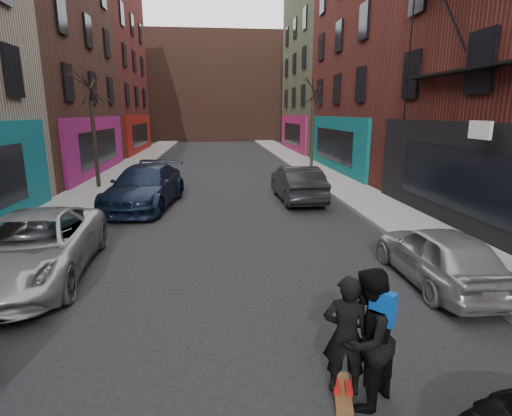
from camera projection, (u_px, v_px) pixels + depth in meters
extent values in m
cube|color=gray|center=(140.00, 160.00, 31.75)|extent=(2.50, 84.00, 0.13)
cube|color=gray|center=(295.00, 158.00, 33.00)|extent=(2.50, 84.00, 0.13)
cube|color=#47281E|center=(215.00, 89.00, 55.90)|extent=(40.00, 10.00, 14.00)
imported|color=gray|center=(32.00, 247.00, 9.22)|extent=(2.85, 5.55, 1.50)
imported|color=black|center=(145.00, 187.00, 16.22)|extent=(3.10, 6.02, 1.67)
imported|color=#92959A|center=(439.00, 255.00, 8.92)|extent=(1.62, 3.96, 1.34)
imported|color=black|center=(297.00, 183.00, 17.36)|extent=(1.71, 4.66, 1.52)
cube|color=brown|center=(342.00, 393.00, 5.44)|extent=(0.40, 0.83, 0.10)
imported|color=black|center=(346.00, 335.00, 5.23)|extent=(0.68, 0.53, 1.66)
imported|color=black|center=(367.00, 339.00, 5.12)|extent=(1.17, 1.14, 1.90)
cube|color=#0B40A6|center=(383.00, 307.00, 4.88)|extent=(0.30, 0.32, 0.42)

